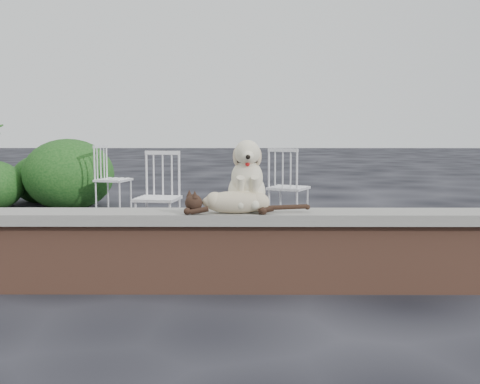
{
  "coord_description": "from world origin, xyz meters",
  "views": [
    {
      "loc": [
        1.05,
        -4.28,
        1.19
      ],
      "look_at": [
        1.03,
        0.2,
        0.7
      ],
      "focal_mm": 44.5,
      "sensor_mm": 36.0,
      "label": 1
    }
  ],
  "objects_px": {
    "chair_c": "(289,186)",
    "dog": "(247,175)",
    "cat": "(236,201)",
    "chair_e": "(113,179)",
    "chair_b": "(158,197)"
  },
  "relations": [
    {
      "from": "chair_c",
      "to": "dog",
      "type": "bearing_deg",
      "value": 105.72
    },
    {
      "from": "cat",
      "to": "chair_e",
      "type": "bearing_deg",
      "value": 111.58
    },
    {
      "from": "dog",
      "to": "cat",
      "type": "xyz_separation_m",
      "value": [
        -0.08,
        -0.15,
        -0.17
      ]
    },
    {
      "from": "dog",
      "to": "chair_e",
      "type": "distance_m",
      "value": 4.41
    },
    {
      "from": "chair_b",
      "to": "dog",
      "type": "bearing_deg",
      "value": -53.83
    },
    {
      "from": "chair_e",
      "to": "dog",
      "type": "bearing_deg",
      "value": -140.72
    },
    {
      "from": "chair_b",
      "to": "chair_c",
      "type": "distance_m",
      "value": 1.81
    },
    {
      "from": "dog",
      "to": "chair_b",
      "type": "height_order",
      "value": "dog"
    },
    {
      "from": "cat",
      "to": "chair_e",
      "type": "distance_m",
      "value": 4.51
    },
    {
      "from": "cat",
      "to": "chair_e",
      "type": "relative_size",
      "value": 1.13
    },
    {
      "from": "chair_b",
      "to": "cat",
      "type": "bearing_deg",
      "value": -57.62
    },
    {
      "from": "cat",
      "to": "chair_b",
      "type": "xyz_separation_m",
      "value": [
        -0.83,
        1.94,
        -0.2
      ]
    },
    {
      "from": "dog",
      "to": "chair_b",
      "type": "distance_m",
      "value": 2.04
    },
    {
      "from": "cat",
      "to": "chair_c",
      "type": "relative_size",
      "value": 1.13
    },
    {
      "from": "chair_e",
      "to": "chair_b",
      "type": "bearing_deg",
      "value": -142.51
    }
  ]
}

